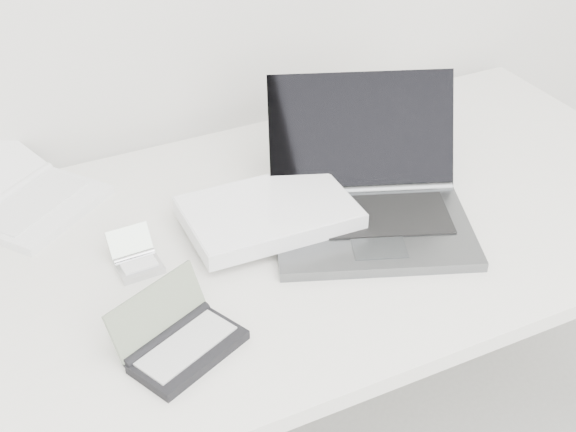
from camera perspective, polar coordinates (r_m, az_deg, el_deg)
name	(u,v)px	position (r m, az deg, el deg)	size (l,w,h in m)	color
desk	(293,248)	(1.51, 0.35, -2.26)	(1.60, 0.80, 0.73)	white
laptop_large	(326,206)	(1.47, 2.70, 0.72)	(0.56, 0.45, 0.23)	#56595B
netbook_open_white	(23,198)	(1.61, -18.33, 1.25)	(0.36, 0.38, 0.08)	white
pda_silver	(137,260)	(1.41, -10.70, -3.11)	(0.08, 0.09, 0.06)	silver
palmtop_charcoal	(180,341)	(1.23, -7.71, -8.78)	(0.21, 0.19, 0.09)	black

